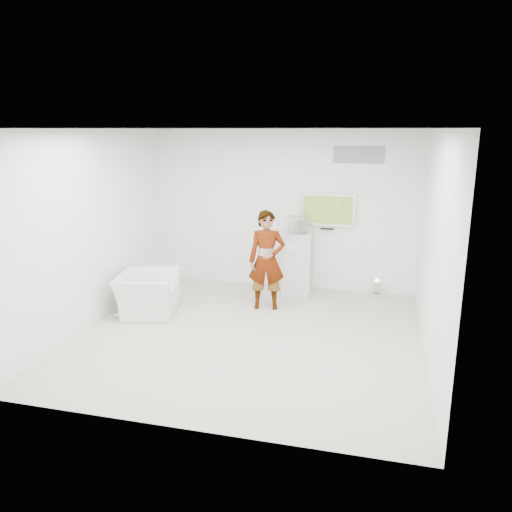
% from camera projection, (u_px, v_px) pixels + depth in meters
% --- Properties ---
extents(room, '(5.01, 5.01, 3.00)m').
position_uv_depth(room, '(249.00, 237.00, 7.10)').
color(room, '#B4AFA5').
rests_on(room, ground).
extents(tv, '(1.00, 0.08, 0.60)m').
position_uv_depth(tv, '(328.00, 210.00, 9.18)').
color(tv, silver).
rests_on(tv, room).
extents(logo_decal, '(0.90, 0.02, 0.30)m').
position_uv_depth(logo_decal, '(359.00, 155.00, 8.85)').
color(logo_decal, gray).
rests_on(logo_decal, room).
extents(person, '(0.68, 0.52, 1.69)m').
position_uv_depth(person, '(267.00, 260.00, 8.41)').
color(person, white).
rests_on(person, room).
extents(armchair, '(1.12, 1.23, 0.69)m').
position_uv_depth(armchair, '(147.00, 293.00, 8.29)').
color(armchair, white).
rests_on(armchair, room).
extents(pedestal, '(0.59, 0.59, 1.15)m').
position_uv_depth(pedestal, '(297.00, 263.00, 9.27)').
color(pedestal, silver).
rests_on(pedestal, room).
extents(floor_uplight, '(0.23, 0.23, 0.31)m').
position_uv_depth(floor_uplight, '(377.00, 288.00, 9.19)').
color(floor_uplight, silver).
rests_on(floor_uplight, room).
extents(vitrine, '(0.38, 0.38, 0.30)m').
position_uv_depth(vitrine, '(297.00, 225.00, 9.09)').
color(vitrine, silver).
rests_on(vitrine, pedestal).
extents(console, '(0.05, 0.17, 0.23)m').
position_uv_depth(console, '(297.00, 227.00, 9.10)').
color(console, silver).
rests_on(console, pedestal).
extents(wii_remote, '(0.07, 0.16, 0.04)m').
position_uv_depth(wii_remote, '(282.00, 219.00, 8.38)').
color(wii_remote, silver).
rests_on(wii_remote, person).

